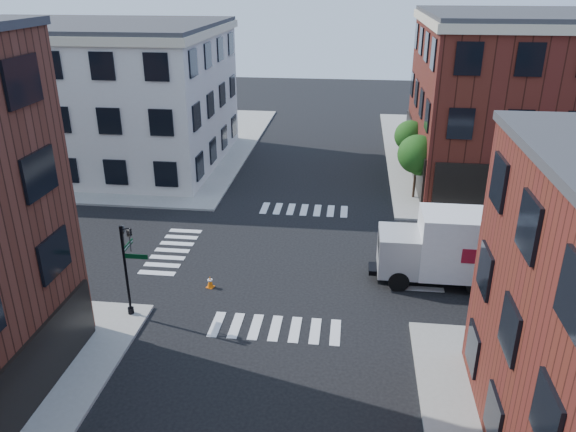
# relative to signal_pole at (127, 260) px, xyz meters

# --- Properties ---
(ground) EXTENTS (120.00, 120.00, 0.00)m
(ground) POSITION_rel_signal_pole_xyz_m (6.72, 6.68, -2.86)
(ground) COLOR black
(ground) RESTS_ON ground
(sidewalk_ne) EXTENTS (30.00, 30.00, 0.15)m
(sidewalk_ne) POSITION_rel_signal_pole_xyz_m (27.72, 27.68, -2.78)
(sidewalk_ne) COLOR gray
(sidewalk_ne) RESTS_ON ground
(sidewalk_nw) EXTENTS (30.00, 30.00, 0.15)m
(sidewalk_nw) POSITION_rel_signal_pole_xyz_m (-14.28, 27.68, -2.78)
(sidewalk_nw) COLOR gray
(sidewalk_nw) RESTS_ON ground
(building_nw) EXTENTS (22.00, 16.00, 11.00)m
(building_nw) POSITION_rel_signal_pole_xyz_m (-12.28, 22.68, 2.64)
(building_nw) COLOR beige
(building_nw) RESTS_ON ground
(tree_near) EXTENTS (2.69, 2.69, 4.49)m
(tree_near) POSITION_rel_signal_pole_xyz_m (14.28, 16.65, 0.30)
(tree_near) COLOR black
(tree_near) RESTS_ON ground
(tree_far) EXTENTS (2.43, 2.43, 4.07)m
(tree_far) POSITION_rel_signal_pole_xyz_m (14.28, 22.65, 0.02)
(tree_far) COLOR black
(tree_far) RESTS_ON ground
(signal_pole) EXTENTS (1.29, 1.24, 4.60)m
(signal_pole) POSITION_rel_signal_pole_xyz_m (0.00, 0.00, 0.00)
(signal_pole) COLOR black
(signal_pole) RESTS_ON ground
(box_truck) EXTENTS (8.56, 2.73, 3.85)m
(box_truck) POSITION_rel_signal_pole_xyz_m (15.68, 4.86, -0.85)
(box_truck) COLOR silver
(box_truck) RESTS_ON ground
(traffic_cone) EXTENTS (0.44, 0.44, 0.65)m
(traffic_cone) POSITION_rel_signal_pole_xyz_m (2.93, 2.88, -2.55)
(traffic_cone) COLOR orange
(traffic_cone) RESTS_ON ground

